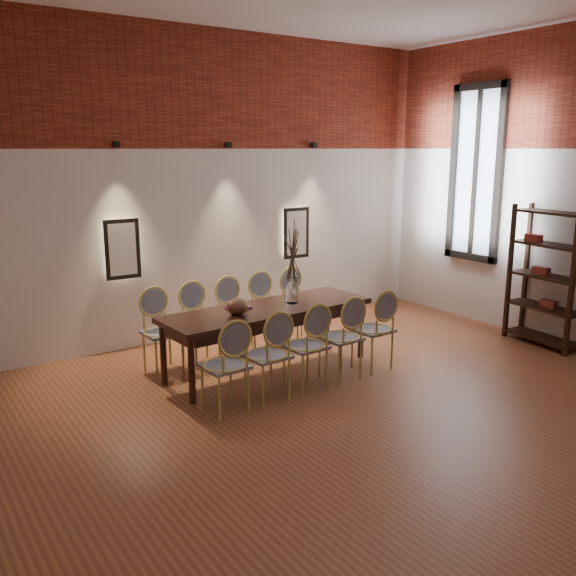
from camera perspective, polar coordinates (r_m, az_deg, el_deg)
floor at (r=5.92m, az=9.69°, el=-12.40°), size 7.00×7.00×0.02m
wall_back at (r=8.28m, az=-7.22°, el=9.34°), size 7.00×0.10×4.00m
brick_band_back at (r=8.24m, az=-7.24°, el=18.03°), size 7.00×0.02×1.50m
niche_left at (r=7.76m, az=-15.31°, el=3.54°), size 0.36×0.06×0.66m
niche_right at (r=8.94m, az=0.66°, el=5.19°), size 0.36×0.06×0.66m
spot_fixture_left at (r=7.64m, az=-15.80°, el=12.80°), size 0.08×0.10×0.08m
spot_fixture_mid at (r=8.25m, az=-5.64°, el=13.19°), size 0.08×0.10×0.08m
spot_fixture_right at (r=9.00m, az=2.40°, el=13.21°), size 0.08×0.10×0.08m
window_glass at (r=9.28m, az=17.22°, el=10.18°), size 0.02×0.78×2.38m
window_frame at (r=9.27m, az=17.14°, el=10.18°), size 0.08×0.90×2.50m
window_mullion at (r=9.27m, az=17.14°, el=10.18°), size 0.06×0.06×2.40m
dining_table at (r=7.00m, az=-1.85°, el=-4.79°), size 2.51×0.91×0.75m
chair_near_a at (r=5.92m, az=-5.94°, el=-7.24°), size 0.46×0.46×0.94m
chair_near_b at (r=6.17m, az=-1.98°, el=-6.32°), size 0.46×0.46×0.94m
chair_near_c at (r=6.45m, az=1.63°, el=-5.44°), size 0.46×0.46×0.94m
chair_near_d at (r=6.76m, az=4.92°, el=-4.63°), size 0.46×0.46×0.94m
chair_near_e at (r=7.09m, az=7.91°, el=-3.87°), size 0.46×0.46×0.94m
chair_far_a at (r=7.06m, az=-11.67°, el=-4.09°), size 0.46×0.46×0.94m
chair_far_b at (r=7.27m, az=-8.15°, el=-3.45°), size 0.46×0.46×0.94m
chair_far_c at (r=7.51m, az=-4.85°, el=-2.82°), size 0.46×0.46×0.94m
chair_far_d at (r=7.78m, az=-1.76°, el=-2.24°), size 0.46×0.46×0.94m
chair_far_e at (r=8.06m, az=1.11°, el=-1.68°), size 0.46×0.46×0.94m
vase at (r=7.06m, az=0.41°, el=-0.21°), size 0.14×0.14×0.30m
dried_branches at (r=6.97m, az=0.41°, el=3.40°), size 0.50×0.50×0.70m
bowl at (r=6.59m, az=-4.77°, el=-1.73°), size 0.24×0.24×0.18m
book at (r=6.84m, az=-4.68°, el=-1.85°), size 0.27×0.19×0.03m
shelving_rack at (r=8.48m, az=23.12°, el=0.98°), size 0.47×1.03×1.80m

